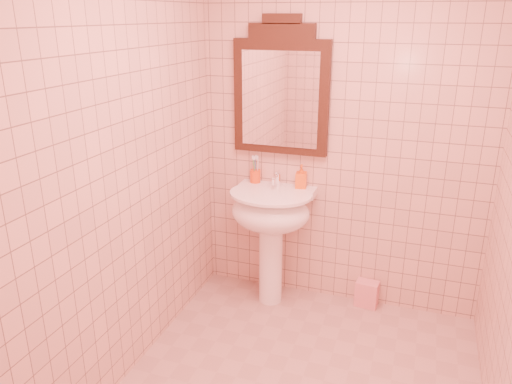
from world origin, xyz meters
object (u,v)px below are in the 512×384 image
at_px(mirror, 281,91).
at_px(toothbrush_cup, 255,176).
at_px(soap_dispenser, 301,177).
at_px(towel, 367,294).
at_px(pedestal_sink, 271,219).

xyz_separation_m(mirror, toothbrush_cup, (-0.18, -0.03, -0.62)).
xyz_separation_m(soap_dispenser, towel, (0.52, 0.00, -0.85)).
relative_size(pedestal_sink, towel, 4.46).
relative_size(pedestal_sink, mirror, 0.92).
height_order(toothbrush_cup, towel, toothbrush_cup).
bearing_deg(pedestal_sink, toothbrush_cup, 135.68).
distance_m(mirror, towel, 1.59).
distance_m(pedestal_sink, soap_dispenser, 0.37).
bearing_deg(pedestal_sink, towel, 13.69).
height_order(pedestal_sink, soap_dispenser, soap_dispenser).
xyz_separation_m(mirror, soap_dispenser, (0.17, -0.03, -0.59)).
relative_size(mirror, toothbrush_cup, 5.26).
relative_size(toothbrush_cup, soap_dispenser, 1.06).
relative_size(soap_dispenser, towel, 0.87).
bearing_deg(pedestal_sink, mirror, 90.00).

